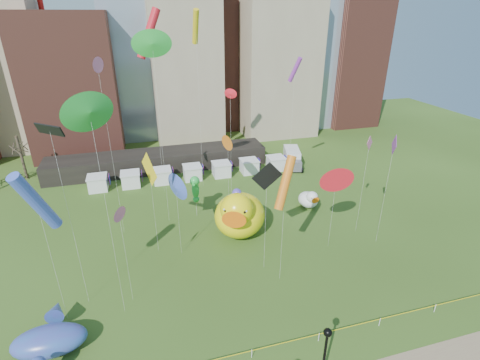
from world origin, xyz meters
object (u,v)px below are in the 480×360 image
object	(u,v)px
seahorse_green	(195,187)
seahorse_purple	(237,199)
small_duck	(309,199)
box_truck	(292,158)
lamppost	(325,352)
big_duck	(239,214)
whale_inflatable	(50,338)

from	to	relation	value
seahorse_green	seahorse_purple	world-z (taller)	seahorse_green
small_duck	seahorse_green	bearing A→B (deg)	167.87
seahorse_purple	box_truck	distance (m)	23.06
box_truck	lamppost	bearing A→B (deg)	-94.70
big_duck	seahorse_green	xyz separation A→B (m)	(-4.31, 6.27, 1.29)
small_duck	seahorse_purple	world-z (taller)	seahorse_purple
small_duck	box_truck	world-z (taller)	box_truck
box_truck	whale_inflatable	bearing A→B (deg)	-122.34
big_duck	small_duck	xyz separation A→B (m)	(11.57, 4.14, -1.75)
whale_inflatable	big_duck	bearing A→B (deg)	33.45
small_duck	big_duck	bearing A→B (deg)	-164.80
big_duck	box_truck	size ratio (longest dim) A/B	1.28
whale_inflatable	box_truck	distance (m)	47.28
small_duck	box_truck	xyz separation A→B (m)	(4.01, 15.22, 0.23)
lamppost	box_truck	bearing A→B (deg)	69.42
whale_inflatable	lamppost	size ratio (longest dim) A/B	1.29
seahorse_purple	whale_inflatable	distance (m)	24.78
seahorse_purple	lamppost	size ratio (longest dim) A/B	0.91
seahorse_purple	box_truck	world-z (taller)	seahorse_purple
big_duck	lamppost	bearing A→B (deg)	-64.90
seahorse_green	seahorse_purple	size ratio (longest dim) A/B	1.10
whale_inflatable	seahorse_purple	bearing A→B (deg)	37.54
seahorse_green	whale_inflatable	distance (m)	24.19
small_duck	whale_inflatable	bearing A→B (deg)	-156.96
small_duck	seahorse_green	xyz separation A→B (m)	(-15.88, 2.13, 3.04)
big_duck	whale_inflatable	world-z (taller)	big_duck
box_truck	seahorse_green	bearing A→B (deg)	-130.77
small_duck	lamppost	distance (m)	27.92
seahorse_green	seahorse_purple	distance (m)	6.13
big_duck	lamppost	xyz separation A→B (m)	(0.31, -21.30, 0.59)
whale_inflatable	box_truck	world-z (taller)	box_truck
small_duck	lamppost	size ratio (longest dim) A/B	0.63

